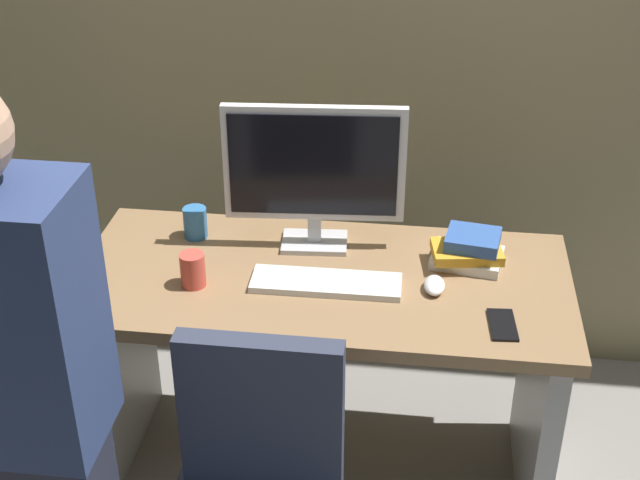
# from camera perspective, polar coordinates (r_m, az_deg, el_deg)

# --- Properties ---
(ground_plane) EXTENTS (9.00, 9.00, 0.00)m
(ground_plane) POSITION_cam_1_polar(r_m,az_deg,el_deg) (3.07, 0.12, -14.34)
(ground_plane) COLOR gray
(desk) EXTENTS (1.45, 0.67, 0.76)m
(desk) POSITION_cam_1_polar(r_m,az_deg,el_deg) (2.73, 0.13, -6.48)
(desk) COLOR #93704C
(desk) RESTS_ON ground
(person_at_desk) EXTENTS (0.40, 0.24, 1.64)m
(person_at_desk) POSITION_cam_1_polar(r_m,az_deg,el_deg) (2.04, -18.88, -11.64)
(person_at_desk) COLOR #262838
(person_at_desk) RESTS_ON ground
(monitor) EXTENTS (0.54, 0.15, 0.46)m
(monitor) POSITION_cam_1_polar(r_m,az_deg,el_deg) (2.63, -0.38, 4.52)
(monitor) COLOR silver
(monitor) RESTS_ON desk
(keyboard) EXTENTS (0.43, 0.13, 0.02)m
(keyboard) POSITION_cam_1_polar(r_m,az_deg,el_deg) (2.55, 0.39, -2.77)
(keyboard) COLOR white
(keyboard) RESTS_ON desk
(mouse) EXTENTS (0.06, 0.10, 0.03)m
(mouse) POSITION_cam_1_polar(r_m,az_deg,el_deg) (2.55, 7.34, -2.89)
(mouse) COLOR white
(mouse) RESTS_ON desk
(cup_near_keyboard) EXTENTS (0.07, 0.07, 0.10)m
(cup_near_keyboard) POSITION_cam_1_polar(r_m,az_deg,el_deg) (2.56, -8.16, -1.90)
(cup_near_keyboard) COLOR #D84C3F
(cup_near_keyboard) RESTS_ON desk
(cup_by_monitor) EXTENTS (0.07, 0.07, 0.10)m
(cup_by_monitor) POSITION_cam_1_polar(r_m,az_deg,el_deg) (2.80, -8.00, 1.11)
(cup_by_monitor) COLOR #3372B2
(cup_by_monitor) RESTS_ON desk
(book_stack) EXTENTS (0.23, 0.19, 0.10)m
(book_stack) POSITION_cam_1_polar(r_m,az_deg,el_deg) (2.67, 9.51, -0.66)
(book_stack) COLOR white
(book_stack) RESTS_ON desk
(cell_phone) EXTENTS (0.08, 0.15, 0.01)m
(cell_phone) POSITION_cam_1_polar(r_m,az_deg,el_deg) (2.44, 11.62, -5.35)
(cell_phone) COLOR black
(cell_phone) RESTS_ON desk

